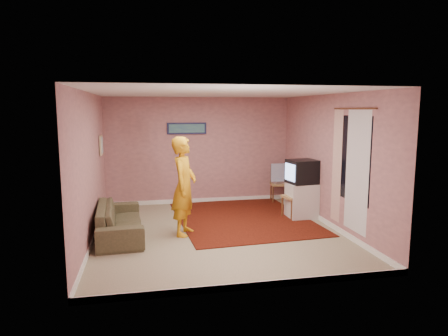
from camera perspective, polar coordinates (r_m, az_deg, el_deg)
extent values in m
plane|color=tan|center=(7.67, -0.93, -9.11)|extent=(5.00, 5.00, 0.00)
cube|color=tan|center=(9.84, -3.57, 2.49)|extent=(4.50, 0.02, 2.60)
cube|color=tan|center=(4.98, 4.24, -3.29)|extent=(4.50, 0.02, 2.60)
cube|color=tan|center=(7.33, -18.53, 0.06)|extent=(0.02, 5.00, 2.60)
cube|color=tan|center=(8.09, 14.93, 0.96)|extent=(0.02, 5.00, 2.60)
cube|color=white|center=(7.32, -0.97, 10.68)|extent=(4.50, 5.00, 0.02)
cube|color=white|center=(10.03, -3.50, -4.63)|extent=(4.50, 0.02, 0.10)
cube|color=white|center=(5.38, 4.06, -16.42)|extent=(4.50, 0.02, 0.10)
cube|color=white|center=(7.60, -18.01, -9.31)|extent=(0.02, 5.00, 0.10)
cube|color=white|center=(8.34, 14.54, -7.59)|extent=(0.02, 5.00, 0.10)
cube|color=black|center=(7.28, 18.04, 1.22)|extent=(0.01, 1.10, 1.50)
cube|color=silver|center=(7.17, 18.45, -0.52)|extent=(0.01, 0.75, 2.10)
cube|color=#EEE5CB|center=(7.77, 15.81, 0.26)|extent=(0.01, 0.35, 2.10)
cylinder|color=brown|center=(7.21, 18.05, 8.09)|extent=(0.02, 1.40, 0.02)
cube|color=#16183D|center=(9.73, -5.34, 5.66)|extent=(0.95, 0.03, 0.28)
cube|color=#2C4C7B|center=(9.71, -5.32, 5.65)|extent=(0.86, 0.01, 0.20)
cube|color=#CAB98B|center=(8.88, -17.15, 3.12)|extent=(0.03, 0.38, 0.42)
cube|color=#B3C1C4|center=(8.87, -17.02, 3.13)|extent=(0.01, 0.30, 0.34)
cube|color=black|center=(8.58, 2.65, -7.15)|extent=(2.87, 3.49, 0.02)
cube|color=silver|center=(8.72, 11.03, -4.58)|extent=(0.59, 0.54, 0.75)
cube|color=black|center=(8.60, 11.15, -0.51)|extent=(0.64, 0.59, 0.50)
cube|color=#8CB2F2|center=(8.46, 9.42, -0.61)|extent=(0.07, 0.42, 0.36)
cube|color=tan|center=(10.13, 7.88, -2.29)|extent=(0.47, 0.45, 0.05)
cube|color=brown|center=(10.09, 7.91, -0.97)|extent=(0.42, 0.10, 0.47)
cube|color=#ABAAAF|center=(10.12, 7.88, -2.00)|extent=(0.37, 0.30, 0.06)
cube|color=#8199D3|center=(10.08, 7.91, -0.63)|extent=(0.43, 0.05, 0.45)
cube|color=tan|center=(8.64, 9.97, -4.09)|extent=(0.49, 0.50, 0.05)
cube|color=brown|center=(8.60, 10.01, -2.50)|extent=(0.13, 0.43, 0.49)
cube|color=silver|center=(8.63, 9.98, -3.78)|extent=(0.25, 0.20, 0.05)
imported|color=brown|center=(7.62, -14.67, -7.23)|extent=(0.90, 2.04, 0.58)
imported|color=orange|center=(7.36, -5.73, -2.60)|extent=(0.66, 0.78, 1.82)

